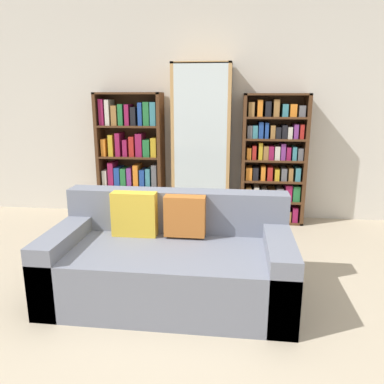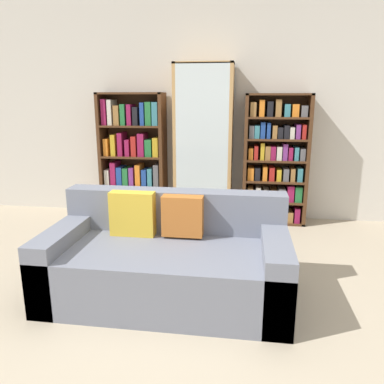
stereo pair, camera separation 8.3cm
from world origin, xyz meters
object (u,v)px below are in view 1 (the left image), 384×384
Objects in this scene: couch at (170,261)px; wine_bottle at (245,235)px; display_cabinet at (202,145)px; bookshelf_left at (132,159)px; bookshelf_right at (273,162)px.

couch is 1.16m from wine_bottle.
couch is 2.04m from display_cabinet.
bookshelf_left is at bearing 113.33° from couch.
display_cabinet is 0.90m from bookshelf_right.
bookshelf_right is at bearing 70.85° from wine_bottle.
display_cabinet is 1.35m from wine_bottle.
wine_bottle is at bearing -109.15° from bookshelf_right.
bookshelf_right reaches higher than couch.
couch is 1.16× the size of bookshelf_left.
bookshelf_right is (0.93, 1.95, 0.47)m from couch.
bookshelf_left is 0.82× the size of display_cabinet.
bookshelf_right is at bearing 0.01° from bookshelf_left.
bookshelf_left is 4.10× the size of wine_bottle.
bookshelf_left reaches higher than bookshelf_right.
couch is at bearing -121.26° from wine_bottle.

